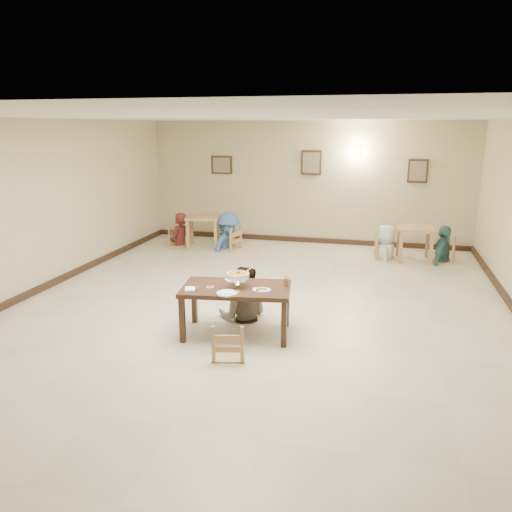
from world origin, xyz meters
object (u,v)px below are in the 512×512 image
(bg_diner_d, at_px, (445,226))
(bg_chair_rl, at_px, (386,237))
(main_diner, at_px, (243,267))
(curry_warmer, at_px, (238,276))
(drink_glass, at_px, (286,281))
(chair_far, at_px, (246,288))
(bg_table_right, at_px, (415,233))
(bg_diner_b, at_px, (228,213))
(bg_table_left, at_px, (203,221))
(bg_chair_ll, at_px, (179,228))
(bg_diner_a, at_px, (179,213))
(main_table, at_px, (236,292))
(bg_chair_rr, at_px, (444,239))
(chair_near, at_px, (229,323))
(bg_diner_c, at_px, (387,225))
(bg_chair_lr, at_px, (228,227))

(bg_diner_d, bearing_deg, bg_chair_rl, 111.53)
(main_diner, bearing_deg, curry_warmer, 90.92)
(curry_warmer, distance_m, drink_glass, 0.68)
(chair_far, bearing_deg, main_diner, -93.27)
(chair_far, xyz_separation_m, bg_table_right, (2.70, 4.08, 0.17))
(bg_diner_b, bearing_deg, curry_warmer, -148.98)
(bg_table_left, height_order, bg_chair_ll, bg_chair_ll)
(bg_table_right, relative_size, bg_diner_a, 0.48)
(main_diner, distance_m, bg_diner_d, 5.37)
(bg_diner_b, bearing_deg, main_table, -149.23)
(bg_table_left, height_order, bg_chair_rr, bg_chair_rr)
(bg_diner_b, bearing_deg, chair_near, -150.50)
(bg_table_left, distance_m, bg_chair_rl, 4.30)
(chair_far, bearing_deg, bg_table_right, 59.31)
(chair_far, bearing_deg, drink_glass, -32.75)
(main_table, xyz_separation_m, chair_near, (0.11, -0.71, -0.17))
(chair_far, relative_size, bg_chair_rr, 0.88)
(drink_glass, relative_size, bg_diner_a, 0.08)
(chair_far, height_order, bg_table_right, chair_far)
(bg_chair_rr, bearing_deg, main_table, -23.05)
(main_diner, bearing_deg, bg_chair_ll, -64.80)
(chair_far, bearing_deg, chair_near, -80.20)
(bg_chair_ll, height_order, bg_diner_c, bg_diner_c)
(bg_diner_b, distance_m, bg_diner_d, 4.88)
(bg_chair_lr, distance_m, bg_chair_rr, 4.88)
(bg_table_right, bearing_deg, main_diner, -122.95)
(main_table, xyz_separation_m, bg_diner_d, (3.23, 4.85, 0.18))
(drink_glass, distance_m, bg_diner_c, 4.80)
(bg_diner_a, bearing_deg, bg_table_left, 101.08)
(bg_chair_lr, height_order, bg_chair_rr, bg_chair_lr)
(bg_diner_c, relative_size, bg_diner_d, 0.95)
(curry_warmer, relative_size, bg_chair_rl, 0.36)
(chair_far, xyz_separation_m, bg_diner_b, (-1.57, 4.08, 0.44))
(chair_far, height_order, bg_chair_rl, bg_chair_rl)
(chair_far, height_order, bg_chair_rr, bg_chair_rr)
(bg_chair_rl, bearing_deg, bg_chair_rr, -94.56)
(main_diner, xyz_separation_m, curry_warmer, (0.11, -0.63, 0.05))
(main_table, xyz_separation_m, bg_diner_c, (2.03, 4.82, 0.14))
(bg_diner_c, bearing_deg, curry_warmer, -24.19)
(bg_table_right, height_order, bg_diner_a, bg_diner_a)
(drink_glass, bearing_deg, bg_diner_c, 73.44)
(bg_diner_a, bearing_deg, main_table, 42.57)
(bg_table_right, height_order, bg_diner_d, bg_diner_d)
(main_table, height_order, chair_near, chair_near)
(main_table, distance_m, bg_diner_c, 5.23)
(bg_diner_a, xyz_separation_m, bg_diner_b, (1.25, -0.01, 0.06))
(bg_chair_rr, bearing_deg, bg_diner_d, 180.00)
(main_diner, height_order, bg_chair_rr, main_diner)
(drink_glass, bearing_deg, bg_diner_b, 116.58)
(curry_warmer, distance_m, bg_table_left, 5.35)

